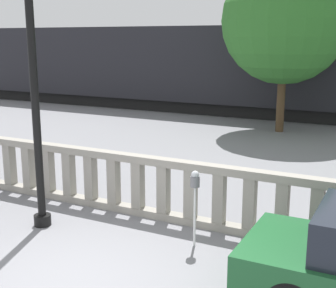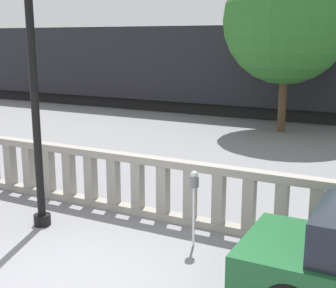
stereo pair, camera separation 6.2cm
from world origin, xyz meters
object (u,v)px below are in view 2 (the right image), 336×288
Objects in this scene: train_far at (248,63)px; tree_right at (287,20)px; lamppost at (30,25)px; train_near at (211,68)px; parking_meter at (194,187)px.

tree_right is at bearing -66.90° from train_far.
lamppost is 0.23× the size of train_far.
train_near is 4.28× the size of tree_right.
tree_right is at bearing 96.45° from parking_meter.
lamppost is 10.93m from tree_right.
parking_meter is 0.05× the size of train_far.
tree_right is (5.59, -13.11, 2.21)m from train_far.
parking_meter is at bearing -83.55° from tree_right.
train_near reaches higher than train_far.
lamppost is 1.02× the size of tree_right.
tree_right reaches higher than train_far.
tree_right is (1.66, 10.79, 0.40)m from lamppost.
tree_right is (4.17, -3.33, 1.93)m from train_near.
train_far is at bearing 99.34° from lamppost.
lamppost reaches higher than parking_meter.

